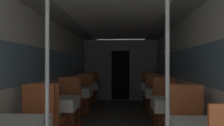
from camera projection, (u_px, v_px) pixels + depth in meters
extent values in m
cube|color=silver|center=(52.00, 74.00, 5.12)|extent=(0.05, 10.05, 2.15)
cube|color=#7A9EB7|center=(53.00, 65.00, 5.12)|extent=(0.03, 9.25, 0.60)
cube|color=silver|center=(183.00, 75.00, 4.97)|extent=(0.05, 10.05, 2.15)
cube|color=#7A9EB7|center=(182.00, 65.00, 4.98)|extent=(0.03, 9.25, 0.60)
cube|color=white|center=(117.00, 19.00, 5.05)|extent=(2.65, 10.05, 0.04)
cube|color=#999993|center=(64.00, 21.00, 5.11)|extent=(0.48, 9.65, 0.03)
cube|color=#999993|center=(171.00, 20.00, 4.99)|extent=(0.48, 9.65, 0.03)
cube|color=gray|center=(120.00, 70.00, 8.89)|extent=(2.60, 0.08, 2.15)
cube|color=black|center=(120.00, 75.00, 8.84)|extent=(0.64, 0.01, 1.72)
cube|color=#93704C|center=(12.00, 121.00, 2.46)|extent=(0.58, 0.58, 0.02)
cube|color=#C66033|center=(38.00, 106.00, 3.20)|extent=(0.42, 0.04, 0.55)
cylinder|color=silver|center=(47.00, 85.00, 2.44)|extent=(0.04, 0.04, 2.15)
cylinder|color=#B7B7BC|center=(59.00, 119.00, 4.16)|extent=(0.10, 0.10, 0.70)
cube|color=#93704C|center=(59.00, 98.00, 4.16)|extent=(0.58, 0.58, 0.02)
cube|color=white|center=(59.00, 103.00, 4.16)|extent=(0.62, 0.62, 0.20)
cube|color=#C66033|center=(48.00, 121.00, 3.61)|extent=(0.42, 0.42, 0.05)
cube|color=#C66033|center=(44.00, 103.00, 3.42)|extent=(0.42, 0.04, 0.55)
cube|color=brown|center=(66.00, 121.00, 4.71)|extent=(0.35, 0.35, 0.43)
cube|color=#C66033|center=(66.00, 108.00, 4.71)|extent=(0.42, 0.42, 0.05)
cube|color=#C66033|center=(69.00, 91.00, 4.90)|extent=(0.42, 0.04, 0.55)
cylinder|color=#4C4C51|center=(78.00, 119.00, 5.86)|extent=(0.32, 0.32, 0.01)
cylinder|color=#B7B7BC|center=(78.00, 103.00, 5.86)|extent=(0.10, 0.10, 0.70)
cube|color=#93704C|center=(78.00, 88.00, 5.86)|extent=(0.58, 0.58, 0.02)
cube|color=white|center=(78.00, 92.00, 5.86)|extent=(0.62, 0.62, 0.20)
cube|color=brown|center=(73.00, 114.00, 5.31)|extent=(0.35, 0.35, 0.43)
cube|color=#C66033|center=(73.00, 103.00, 5.31)|extent=(0.42, 0.42, 0.05)
cube|color=#C66033|center=(71.00, 90.00, 5.12)|extent=(0.42, 0.04, 0.55)
cube|color=brown|center=(82.00, 106.00, 6.41)|extent=(0.35, 0.35, 0.43)
cube|color=#C66033|center=(82.00, 97.00, 6.41)|extent=(0.42, 0.42, 0.05)
cube|color=#C66033|center=(83.00, 84.00, 6.60)|extent=(0.42, 0.04, 0.55)
cylinder|color=#4C4C51|center=(89.00, 106.00, 7.55)|extent=(0.32, 0.32, 0.01)
cylinder|color=#B7B7BC|center=(89.00, 95.00, 7.56)|extent=(0.10, 0.10, 0.70)
cube|color=#93704C|center=(89.00, 83.00, 7.56)|extent=(0.58, 0.58, 0.02)
cube|color=white|center=(89.00, 86.00, 7.56)|extent=(0.62, 0.62, 0.20)
cube|color=brown|center=(86.00, 102.00, 7.01)|extent=(0.35, 0.35, 0.43)
cube|color=#C66033|center=(86.00, 94.00, 7.01)|extent=(0.42, 0.42, 0.05)
cube|color=#C66033|center=(85.00, 84.00, 6.82)|extent=(0.42, 0.04, 0.55)
cube|color=brown|center=(91.00, 97.00, 8.11)|extent=(0.35, 0.35, 0.43)
cube|color=#C66033|center=(91.00, 90.00, 8.11)|extent=(0.42, 0.42, 0.05)
cube|color=#C66033|center=(92.00, 80.00, 8.30)|extent=(0.42, 0.04, 0.55)
cube|color=#93704C|center=(205.00, 124.00, 2.36)|extent=(0.58, 0.58, 0.02)
cube|color=#C66033|center=(186.00, 107.00, 3.10)|extent=(0.42, 0.04, 0.55)
cylinder|color=silver|center=(167.00, 86.00, 2.38)|extent=(0.04, 0.04, 2.15)
cylinder|color=#B7B7BC|center=(172.00, 121.00, 4.06)|extent=(0.10, 0.10, 0.70)
cube|color=#93704C|center=(172.00, 99.00, 4.06)|extent=(0.58, 0.58, 0.02)
cube|color=white|center=(172.00, 104.00, 4.06)|extent=(0.62, 0.62, 0.20)
cube|color=#C66033|center=(179.00, 123.00, 3.51)|extent=(0.42, 0.42, 0.05)
cube|color=#C66033|center=(182.00, 104.00, 3.32)|extent=(0.42, 0.04, 0.55)
cube|color=brown|center=(166.00, 122.00, 4.60)|extent=(0.35, 0.35, 0.43)
cube|color=#C66033|center=(166.00, 109.00, 4.61)|extent=(0.42, 0.42, 0.05)
cube|color=#C66033|center=(165.00, 92.00, 4.80)|extent=(0.42, 0.04, 0.55)
cylinder|color=#4C4C51|center=(158.00, 119.00, 5.75)|extent=(0.32, 0.32, 0.01)
cylinder|color=#B7B7BC|center=(158.00, 104.00, 5.76)|extent=(0.10, 0.10, 0.70)
cube|color=#93704C|center=(158.00, 89.00, 5.76)|extent=(0.58, 0.58, 0.02)
cube|color=white|center=(158.00, 92.00, 5.76)|extent=(0.62, 0.62, 0.20)
cube|color=brown|center=(162.00, 115.00, 5.20)|extent=(0.35, 0.35, 0.43)
cube|color=#C66033|center=(162.00, 104.00, 5.21)|extent=(0.42, 0.42, 0.05)
cube|color=#C66033|center=(163.00, 91.00, 5.02)|extent=(0.42, 0.04, 0.55)
cube|color=brown|center=(155.00, 107.00, 6.30)|extent=(0.35, 0.35, 0.43)
cube|color=#C66033|center=(155.00, 97.00, 6.31)|extent=(0.42, 0.42, 0.05)
cube|color=#C66033|center=(154.00, 85.00, 6.50)|extent=(0.42, 0.04, 0.55)
cylinder|color=#4C4C51|center=(151.00, 107.00, 7.45)|extent=(0.32, 0.32, 0.01)
cylinder|color=#B7B7BC|center=(151.00, 95.00, 7.45)|extent=(0.10, 0.10, 0.70)
cube|color=#93704C|center=(151.00, 83.00, 7.46)|extent=(0.58, 0.58, 0.02)
cube|color=white|center=(151.00, 86.00, 7.46)|extent=(0.62, 0.62, 0.20)
cube|color=brown|center=(153.00, 103.00, 6.90)|extent=(0.35, 0.35, 0.43)
cube|color=#C66033|center=(153.00, 94.00, 6.91)|extent=(0.42, 0.42, 0.05)
cube|color=#C66033|center=(153.00, 84.00, 6.72)|extent=(0.42, 0.04, 0.55)
cube|color=brown|center=(149.00, 98.00, 8.00)|extent=(0.35, 0.35, 0.43)
cube|color=#C66033|center=(149.00, 90.00, 8.01)|extent=(0.42, 0.42, 0.05)
cube|color=#C66033|center=(148.00, 80.00, 8.19)|extent=(0.42, 0.04, 0.55)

